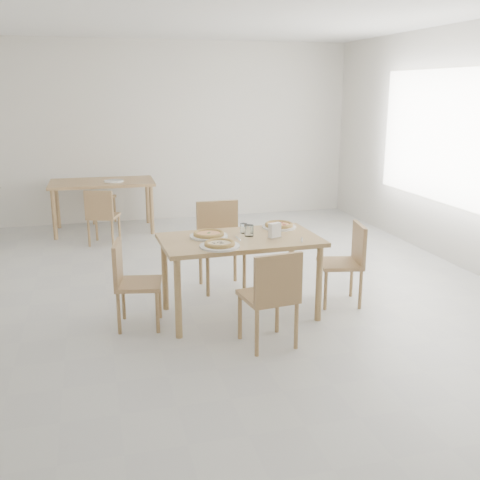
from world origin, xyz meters
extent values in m
plane|color=beige|center=(0.00, 0.00, 0.00)|extent=(7.00, 7.00, 0.00)
plane|color=white|center=(0.00, 0.00, 2.80)|extent=(7.00, 7.00, 0.00)
plane|color=silver|center=(0.00, 3.50, 1.40)|extent=(6.00, 0.00, 6.00)
plane|color=silver|center=(0.00, -3.50, 1.40)|extent=(6.00, 0.00, 6.00)
plane|color=silver|center=(3.00, 0.00, 1.40)|extent=(0.00, 7.00, 7.00)
cube|color=white|center=(2.98, 0.30, 1.50)|extent=(1.60, 0.02, 3.20)
cube|color=tan|center=(0.07, -0.76, 0.73)|extent=(1.46, 0.86, 0.04)
cylinder|color=tan|center=(-0.56, -1.11, 0.35)|extent=(0.06, 0.06, 0.71)
cylinder|color=tan|center=(0.73, -1.07, 0.35)|extent=(0.06, 0.06, 0.71)
cylinder|color=tan|center=(-0.59, -0.44, 0.35)|extent=(0.06, 0.06, 0.71)
cylinder|color=tan|center=(0.71, -0.40, 0.35)|extent=(0.06, 0.06, 0.71)
cube|color=#AB8255|center=(0.13, -1.42, 0.42)|extent=(0.46, 0.46, 0.04)
cube|color=#AB8255|center=(0.16, -1.60, 0.63)|extent=(0.41, 0.09, 0.39)
cylinder|color=#AB8255|center=(0.28, -1.22, 0.20)|extent=(0.04, 0.04, 0.40)
cylinder|color=#AB8255|center=(-0.07, -1.27, 0.20)|extent=(0.04, 0.04, 0.40)
cylinder|color=#AB8255|center=(0.33, -1.57, 0.20)|extent=(0.04, 0.04, 0.40)
cylinder|color=#AB8255|center=(-0.02, -1.62, 0.20)|extent=(0.04, 0.04, 0.40)
cube|color=#AB8255|center=(0.07, -0.01, 0.46)|extent=(0.45, 0.45, 0.04)
cube|color=#AB8255|center=(0.07, 0.19, 0.70)|extent=(0.45, 0.04, 0.43)
cylinder|color=#AB8255|center=(-0.12, -0.20, 0.22)|extent=(0.04, 0.04, 0.44)
cylinder|color=#AB8255|center=(0.27, -0.20, 0.22)|extent=(0.04, 0.04, 0.44)
cylinder|color=#AB8255|center=(-0.12, 0.18, 0.22)|extent=(0.04, 0.04, 0.44)
cylinder|color=#AB8255|center=(0.27, 0.18, 0.22)|extent=(0.04, 0.04, 0.44)
cube|color=#AB8255|center=(-0.86, -0.77, 0.40)|extent=(0.45, 0.45, 0.04)
cube|color=#AB8255|center=(-1.03, -0.74, 0.60)|extent=(0.11, 0.39, 0.37)
cylinder|color=#AB8255|center=(-0.73, -0.97, 0.19)|extent=(0.03, 0.03, 0.38)
cylinder|color=#AB8255|center=(-0.67, -0.64, 0.19)|extent=(0.03, 0.03, 0.38)
cylinder|color=#AB8255|center=(-1.05, -0.91, 0.19)|extent=(0.03, 0.03, 0.38)
cylinder|color=#AB8255|center=(-0.99, -0.58, 0.19)|extent=(0.03, 0.03, 0.38)
cube|color=#AB8255|center=(1.10, -0.72, 0.41)|extent=(0.47, 0.47, 0.04)
cube|color=#AB8255|center=(1.27, -0.75, 0.61)|extent=(0.11, 0.40, 0.38)
cylinder|color=#AB8255|center=(0.96, -0.52, 0.19)|extent=(0.03, 0.03, 0.39)
cylinder|color=#AB8255|center=(0.90, -0.85, 0.19)|extent=(0.03, 0.03, 0.39)
cylinder|color=#AB8255|center=(1.30, -0.58, 0.19)|extent=(0.03, 0.03, 0.39)
cylinder|color=#AB8255|center=(1.23, -0.92, 0.19)|extent=(0.03, 0.03, 0.39)
cylinder|color=white|center=(-0.20, -0.66, 0.76)|extent=(0.35, 0.35, 0.02)
cylinder|color=white|center=(-0.18, -1.01, 0.76)|extent=(0.35, 0.35, 0.02)
cylinder|color=white|center=(0.54, -0.49, 0.76)|extent=(0.33, 0.33, 0.02)
cylinder|color=#D9B666|center=(-0.20, -0.66, 0.77)|extent=(0.34, 0.34, 0.01)
torus|color=#D9B666|center=(-0.20, -0.66, 0.78)|extent=(0.34, 0.34, 0.03)
cylinder|color=#CF5124|center=(-0.20, -0.66, 0.78)|extent=(0.27, 0.27, 0.01)
ellipsoid|color=#13561E|center=(-0.20, -0.66, 0.79)|extent=(0.05, 0.05, 0.01)
cylinder|color=#D9B666|center=(-0.18, -1.01, 0.77)|extent=(0.28, 0.28, 0.01)
torus|color=#D9B666|center=(-0.18, -1.01, 0.78)|extent=(0.28, 0.28, 0.03)
cylinder|color=beige|center=(-0.18, -1.01, 0.78)|extent=(0.21, 0.21, 0.01)
cylinder|color=#D9B666|center=(0.54, -0.49, 0.77)|extent=(0.35, 0.35, 0.01)
torus|color=#D9B666|center=(0.54, -0.49, 0.78)|extent=(0.35, 0.35, 0.03)
cylinder|color=#CF5124|center=(0.54, -0.49, 0.78)|extent=(0.27, 0.27, 0.01)
cylinder|color=white|center=(0.15, -0.60, 0.80)|extent=(0.07, 0.07, 0.09)
cylinder|color=white|center=(0.17, -0.72, 0.80)|extent=(0.08, 0.08, 0.10)
cube|color=silver|center=(0.37, -0.86, 0.76)|extent=(0.14, 0.11, 0.01)
cube|color=white|center=(0.37, -0.86, 0.83)|extent=(0.13, 0.09, 0.13)
cube|color=silver|center=(0.04, -0.79, 0.75)|extent=(0.02, 0.16, 0.01)
cube|color=silver|center=(0.58, -0.99, 0.75)|extent=(0.07, 0.16, 0.01)
cube|color=#AB8255|center=(-1.06, 2.90, 0.73)|extent=(1.51, 0.88, 0.04)
cylinder|color=#AB8255|center=(-1.74, 2.55, 0.35)|extent=(0.06, 0.06, 0.71)
cylinder|color=#AB8255|center=(-0.38, 2.53, 0.35)|extent=(0.06, 0.06, 0.71)
cylinder|color=#AB8255|center=(-1.73, 3.27, 0.35)|extent=(0.06, 0.06, 0.71)
cylinder|color=#AB8255|center=(-0.37, 3.25, 0.35)|extent=(0.06, 0.06, 0.71)
cube|color=#AB8255|center=(-1.08, 2.15, 0.39)|extent=(0.48, 0.48, 0.04)
cube|color=#AB8255|center=(-1.13, 1.99, 0.59)|extent=(0.37, 0.16, 0.36)
cylinder|color=#AB8255|center=(-0.87, 2.25, 0.18)|extent=(0.03, 0.03, 0.37)
cylinder|color=#AB8255|center=(-1.18, 2.35, 0.18)|extent=(0.03, 0.03, 0.37)
cylinder|color=#AB8255|center=(-0.98, 1.94, 0.18)|extent=(0.03, 0.03, 0.37)
cylinder|color=#AB8255|center=(-1.29, 2.05, 0.18)|extent=(0.03, 0.03, 0.37)
cube|color=#AB8255|center=(-1.09, 3.59, 0.42)|extent=(0.51, 0.51, 0.04)
cube|color=#AB8255|center=(-1.14, 3.77, 0.63)|extent=(0.40, 0.15, 0.39)
cylinder|color=#AB8255|center=(-1.21, 3.37, 0.20)|extent=(0.03, 0.03, 0.40)
cylinder|color=#AB8255|center=(-0.87, 3.47, 0.20)|extent=(0.03, 0.03, 0.40)
cylinder|color=#AB8255|center=(-1.31, 3.71, 0.20)|extent=(0.03, 0.03, 0.40)
cylinder|color=#AB8255|center=(-0.97, 3.80, 0.20)|extent=(0.03, 0.03, 0.40)
cylinder|color=white|center=(-0.89, 2.82, 0.76)|extent=(0.28, 0.28, 0.02)
camera|label=1|loc=(-1.20, -5.53, 2.06)|focal=42.00mm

